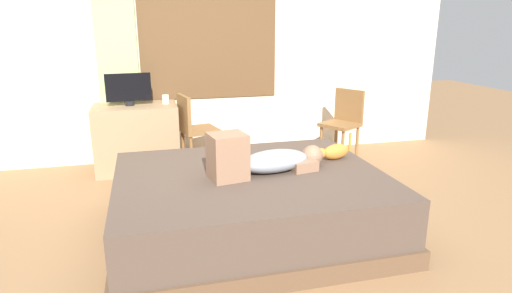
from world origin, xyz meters
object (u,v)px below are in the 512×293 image
object	(u,v)px
cat	(334,152)
chair_by_desk	(193,126)
bed	(250,204)
chair_spare	(344,120)
cup	(166,99)
desk	(137,138)
tv_monitor	(128,89)
person_lying	(263,159)

from	to	relation	value
cat	chair_by_desk	size ratio (longest dim) A/B	0.41
chair_by_desk	bed	bearing A→B (deg)	-81.46
chair_by_desk	chair_spare	size ratio (longest dim) A/B	1.00
cup	chair_spare	size ratio (longest dim) A/B	0.11
desk	tv_monitor	distance (m)	0.55
person_lying	tv_monitor	bearing A→B (deg)	118.50
desk	tv_monitor	world-z (taller)	tv_monitor
desk	chair_spare	bearing A→B (deg)	-6.91
cat	tv_monitor	xyz separation A→B (m)	(-1.68, 1.66, 0.35)
bed	cup	distance (m)	1.99
person_lying	cup	bearing A→B (deg)	108.20
bed	chair_spare	xyz separation A→B (m)	(1.51, 1.53, 0.26)
chair_by_desk	chair_spare	bearing A→B (deg)	-3.36
cat	cup	world-z (taller)	cup
cat	cup	distance (m)	2.13
cup	cat	bearing A→B (deg)	-52.52
person_lying	chair_by_desk	xyz separation A→B (m)	(-0.34, 1.66, -0.11)
tv_monitor	desk	bearing A→B (deg)	0.00
cup	chair_by_desk	bearing A→B (deg)	-37.17
chair_by_desk	chair_spare	distance (m)	1.76
tv_monitor	bed	bearing A→B (deg)	-63.52
tv_monitor	cup	distance (m)	0.41
bed	cat	distance (m)	0.85
cat	tv_monitor	distance (m)	2.38
tv_monitor	cat	bearing A→B (deg)	-44.67
bed	chair_by_desk	xyz separation A→B (m)	(-0.25, 1.64, 0.26)
cup	chair_by_desk	distance (m)	0.44
bed	chair_by_desk	size ratio (longest dim) A/B	2.41
cup	desk	bearing A→B (deg)	-175.97
bed	cat	world-z (taller)	cat
person_lying	chair_spare	distance (m)	2.11
tv_monitor	cup	bearing A→B (deg)	3.51
person_lying	chair_spare	size ratio (longest dim) A/B	1.10
person_lying	chair_by_desk	distance (m)	1.70
person_lying	desk	world-z (taller)	person_lying
tv_monitor	chair_by_desk	distance (m)	0.80
cat	chair_by_desk	xyz separation A→B (m)	(-1.01, 1.47, -0.06)
chair_by_desk	cup	bearing A→B (deg)	142.83
bed	cup	bearing A→B (deg)	105.73
bed	cup	world-z (taller)	cup
cat	cup	xyz separation A→B (m)	(-1.29, 1.68, 0.22)
desk	cup	bearing A→B (deg)	4.03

